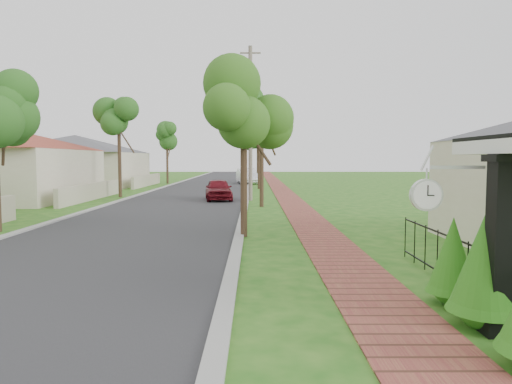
% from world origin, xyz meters
% --- Properties ---
extents(ground, '(160.00, 160.00, 0.00)m').
position_xyz_m(ground, '(0.00, 0.00, 0.00)').
color(ground, '#205F16').
rests_on(ground, ground).
extents(road, '(7.00, 120.00, 0.02)m').
position_xyz_m(road, '(-3.00, 20.00, 0.00)').
color(road, '#28282B').
rests_on(road, ground).
extents(kerb_right, '(0.30, 120.00, 0.10)m').
position_xyz_m(kerb_right, '(0.65, 20.00, 0.00)').
color(kerb_right, '#9E9E99').
rests_on(kerb_right, ground).
extents(kerb_left, '(0.30, 120.00, 0.10)m').
position_xyz_m(kerb_left, '(-6.65, 20.00, 0.00)').
color(kerb_left, '#9E9E99').
rests_on(kerb_left, ground).
extents(sidewalk, '(1.50, 120.00, 0.03)m').
position_xyz_m(sidewalk, '(3.25, 20.00, 0.00)').
color(sidewalk, '#98553C').
rests_on(sidewalk, ground).
extents(porch_post, '(0.48, 0.48, 2.52)m').
position_xyz_m(porch_post, '(4.55, -1.00, 1.12)').
color(porch_post, black).
rests_on(porch_post, ground).
extents(picket_fence, '(0.03, 8.02, 1.00)m').
position_xyz_m(picket_fence, '(4.90, -0.00, 0.53)').
color(picket_fence, black).
rests_on(picket_fence, ground).
extents(street_trees, '(10.70, 37.65, 5.89)m').
position_xyz_m(street_trees, '(-2.87, 26.84, 4.54)').
color(street_trees, '#382619').
rests_on(street_trees, ground).
extents(hedge_row, '(0.93, 3.29, 1.76)m').
position_xyz_m(hedge_row, '(4.45, -1.11, 0.79)').
color(hedge_row, '#256213').
rests_on(hedge_row, ground).
extents(far_house_grey, '(15.56, 15.56, 4.60)m').
position_xyz_m(far_house_grey, '(-14.97, 34.00, 2.34)').
color(far_house_grey, beige).
rests_on(far_house_grey, ground).
extents(parked_car_red, '(1.97, 3.89, 1.27)m').
position_xyz_m(parked_car_red, '(-1.00, 19.69, 0.64)').
color(parked_car_red, maroon).
rests_on(parked_car_red, ground).
extents(parked_car_white, '(2.36, 4.87, 1.54)m').
position_xyz_m(parked_car_white, '(0.40, 37.44, 0.77)').
color(parked_car_white, white).
rests_on(parked_car_white, ground).
extents(near_tree, '(1.94, 1.94, 4.98)m').
position_xyz_m(near_tree, '(0.80, 7.00, 3.95)').
color(near_tree, '#382619').
rests_on(near_tree, ground).
extents(utility_pole, '(1.20, 0.24, 8.94)m').
position_xyz_m(utility_pole, '(0.90, 19.50, 4.53)').
color(utility_pole, gray).
rests_on(utility_pole, ground).
extents(station_clock, '(1.08, 0.13, 0.67)m').
position_xyz_m(station_clock, '(3.68, -0.60, 1.95)').
color(station_clock, silver).
rests_on(station_clock, ground).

